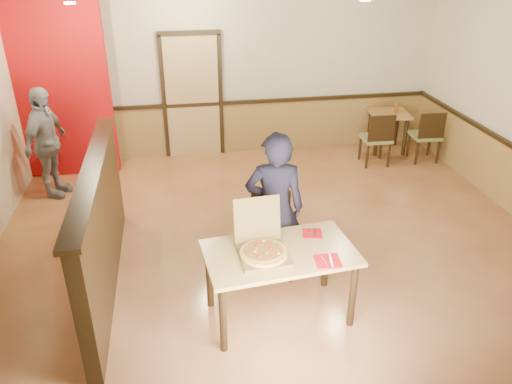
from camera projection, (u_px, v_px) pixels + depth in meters
floor at (279, 255)px, 6.14m from camera, size 7.00×7.00×0.00m
ceiling at (285, 17)px, 4.87m from camera, size 7.00×7.00×0.00m
wall_back at (238, 74)px, 8.58m from camera, size 7.00×0.00×7.00m
wainscot_back at (239, 127)px, 8.99m from camera, size 7.00×0.04×0.90m
chair_rail_back at (239, 102)px, 8.76m from camera, size 7.00×0.06×0.06m
back_door at (193, 97)px, 8.58m from camera, size 0.90×0.06×2.10m
booth_partition at (102, 227)px, 5.33m from camera, size 0.20×3.10×1.44m
red_accent_panel at (57, 90)px, 7.70m from camera, size 1.60×0.20×2.78m
spot_a at (70, 3)px, 6.11m from camera, size 0.14×0.14×0.02m
spot_c at (365, 0)px, 6.41m from camera, size 0.14×0.14×0.02m
main_table at (280, 261)px, 4.87m from camera, size 1.53×0.97×0.78m
diner_chair at (272, 231)px, 5.67m from camera, size 0.52×0.52×0.95m
side_chair_left at (377, 137)px, 8.38m from camera, size 0.48×0.48×0.93m
side_chair_right at (427, 134)px, 8.52m from camera, size 0.48×0.48×0.92m
side_table at (388, 122)px, 8.98m from camera, size 0.75×0.75×0.72m
diner at (275, 209)px, 5.37m from camera, size 0.69×0.50×1.76m
passerby at (47, 143)px, 7.24m from camera, size 0.70×1.05×1.66m
pizza_box at (262, 249)px, 4.75m from camera, size 0.49×0.57×0.49m
pizza at (264, 253)px, 4.72m from camera, size 0.56×0.56×0.03m
napkin_near at (328, 261)px, 4.67m from camera, size 0.25×0.25×0.01m
napkin_far at (312, 233)px, 5.11m from camera, size 0.23×0.23×0.01m
condiment at (396, 108)px, 8.87m from camera, size 0.06×0.06×0.15m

